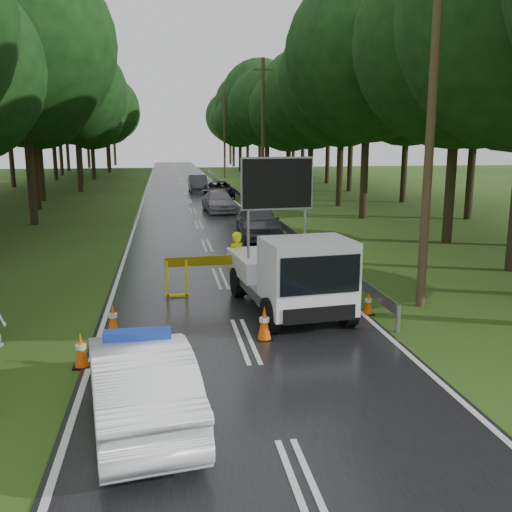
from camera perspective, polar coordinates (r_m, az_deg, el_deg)
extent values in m
plane|color=#254012|center=(13.28, -1.11, -8.48)|extent=(160.00, 160.00, 0.00)
cube|color=black|center=(42.62, -6.73, 5.47)|extent=(7.00, 140.00, 0.02)
cylinder|color=gray|center=(14.12, 14.01, -6.08)|extent=(0.12, 0.12, 0.70)
cube|color=gray|center=(42.88, -1.77, 6.31)|extent=(0.05, 60.00, 0.30)
cylinder|color=#43321F|center=(15.92, 17.10, 12.71)|extent=(0.24, 0.24, 10.00)
cylinder|color=#43321F|center=(40.93, 0.69, 12.29)|extent=(0.24, 0.24, 10.00)
cube|color=#43321F|center=(41.19, 0.70, 18.15)|extent=(1.40, 0.08, 0.08)
cylinder|color=#43321F|center=(66.70, -3.17, 12.05)|extent=(0.24, 0.24, 10.00)
cube|color=#43321F|center=(66.86, -3.21, 15.65)|extent=(1.40, 0.08, 0.08)
imported|color=white|center=(9.68, -11.56, -12.12)|extent=(2.14, 4.49, 1.42)
cube|color=#1938A5|center=(9.39, -11.76, -7.74)|extent=(1.10, 0.45, 0.14)
cube|color=gray|center=(15.81, 2.74, -2.98)|extent=(2.55, 4.59, 0.26)
cube|color=white|center=(16.68, 1.65, -0.72)|extent=(2.45, 2.73, 0.57)
cube|color=white|center=(13.91, 5.16, -1.96)|extent=(2.26, 1.89, 1.78)
cube|color=black|center=(13.08, 6.48, -1.92)|extent=(1.93, 0.25, 0.89)
cube|color=black|center=(15.94, 2.14, 7.25)|extent=(1.99, 0.34, 1.36)
cylinder|color=black|center=(13.64, 1.46, -5.97)|extent=(0.39, 0.90, 0.88)
cylinder|color=black|center=(14.32, 9.13, -5.26)|extent=(0.39, 0.90, 0.88)
cylinder|color=black|center=(16.75, -1.82, -2.61)|extent=(0.39, 0.90, 0.88)
cylinder|color=black|center=(17.31, 4.59, -2.18)|extent=(0.39, 0.90, 0.88)
cube|color=yellow|center=(16.77, -8.88, -2.32)|extent=(0.07, 0.07, 1.11)
cube|color=yellow|center=(16.80, -6.98, -2.24)|extent=(0.07, 0.07, 1.11)
cube|color=yellow|center=(17.01, -1.37, -1.98)|extent=(0.07, 0.07, 1.11)
cube|color=yellow|center=(17.12, 0.47, -1.89)|extent=(0.07, 0.07, 1.11)
cube|color=#F2CC00|center=(16.77, -4.18, -0.45)|extent=(2.89, 0.19, 0.28)
imported|color=#F5FF0D|center=(17.65, -2.02, -0.39)|extent=(0.77, 0.71, 1.77)
imported|color=#17499B|center=(14.76, 3.82, -3.11)|extent=(0.83, 0.66, 1.63)
imported|color=#46484F|center=(26.54, 0.23, 3.44)|extent=(1.93, 4.54, 1.53)
imported|color=#94969B|center=(36.35, -3.73, 5.45)|extent=(2.10, 4.49, 1.27)
imported|color=black|center=(44.58, -3.69, 6.62)|extent=(2.19, 4.66, 1.29)
imported|color=#3B3E42|center=(50.44, -5.84, 7.25)|extent=(1.56, 4.35, 1.43)
cube|color=black|center=(12.36, -17.00, -10.51)|extent=(0.35, 0.35, 0.03)
cone|color=#FD5907|center=(12.23, -17.11, -8.93)|extent=(0.29, 0.29, 0.72)
cube|color=black|center=(13.33, 0.84, -8.31)|extent=(0.39, 0.39, 0.03)
cone|color=#FD5907|center=(13.20, 0.84, -6.67)|extent=(0.32, 0.32, 0.79)
cube|color=black|center=(18.20, 1.08, -2.82)|extent=(0.33, 0.33, 0.03)
cone|color=#FD5907|center=(18.12, 1.08, -1.75)|extent=(0.28, 0.28, 0.69)
cube|color=black|center=(14.19, -14.04, -7.42)|extent=(0.35, 0.35, 0.03)
cone|color=#FD5907|center=(14.08, -14.11, -6.02)|extent=(0.29, 0.29, 0.72)
cube|color=black|center=(15.48, 11.10, -5.68)|extent=(0.30, 0.30, 0.03)
cone|color=#FD5907|center=(15.39, 11.15, -4.56)|extent=(0.25, 0.25, 0.62)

